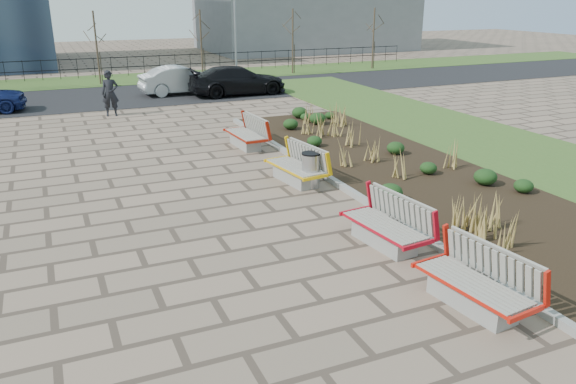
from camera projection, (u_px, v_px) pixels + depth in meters
name	position (u px, v px, depth m)	size (l,w,h in m)	color
ground	(277.00, 313.00, 9.13)	(120.00, 120.00, 0.00)	#806958
planting_bed	(415.00, 176.00, 15.78)	(4.50, 18.00, 0.10)	black
planting_curb	(342.00, 186.00, 14.90)	(0.16, 18.00, 0.15)	gray
grass_verge_near	(541.00, 159.00, 17.56)	(5.00, 38.00, 0.04)	#33511E
grass_verge_far	(98.00, 81.00, 33.35)	(80.00, 5.00, 0.04)	#33511E
road	(111.00, 97.00, 28.16)	(80.00, 7.00, 0.02)	black
bench_a	(473.00, 281.00, 9.11)	(0.90, 2.10, 1.00)	red
bench_b	(384.00, 223.00, 11.40)	(0.90, 2.10, 1.00)	red
bench_c	(295.00, 165.00, 15.28)	(0.90, 2.10, 1.00)	yellow
bench_d	(245.00, 133.00, 18.84)	(0.90, 2.10, 1.00)	#AB1D0B
litter_bin	(311.00, 170.00, 14.93)	(0.48, 0.48, 0.93)	#B2B2B7
pedestrian	(110.00, 93.00, 23.57)	(0.70, 0.46, 1.91)	black
car_silver	(182.00, 80.00, 28.84)	(1.50, 4.30, 1.42)	#A7ABAF
car_black	(238.00, 80.00, 28.57)	(2.02, 4.98, 1.45)	black
tree_c	(97.00, 48.00, 31.38)	(1.40, 1.40, 4.00)	#4C3D2D
tree_d	(201.00, 44.00, 33.62)	(1.40, 1.40, 4.00)	#4C3D2D
tree_e	(293.00, 41.00, 35.87)	(1.40, 1.40, 4.00)	#4C3D2D
tree_f	(373.00, 39.00, 38.12)	(1.40, 1.40, 4.00)	#4C3D2D
lamp_east	(235.00, 27.00, 33.61)	(0.24, 0.60, 6.00)	gray
railing_fence	(94.00, 67.00, 34.44)	(44.00, 0.10, 1.20)	black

